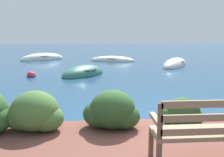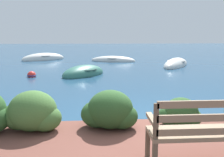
{
  "view_description": "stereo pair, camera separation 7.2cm",
  "coord_description": "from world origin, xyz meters",
  "px_view_note": "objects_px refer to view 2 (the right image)",
  "views": [
    {
      "loc": [
        -0.99,
        -4.76,
        1.95
      ],
      "look_at": [
        -0.27,
        4.92,
        0.16
      ],
      "focal_mm": 40.0,
      "sensor_mm": 36.0,
      "label": 1
    },
    {
      "loc": [
        -0.92,
        -4.76,
        1.95
      ],
      "look_at": [
        -0.27,
        4.92,
        0.16
      ],
      "focal_mm": 40.0,
      "sensor_mm": 36.0,
      "label": 2
    }
  ],
  "objects_px": {
    "rowboat_outer": "(44,59)",
    "mooring_buoy": "(32,75)",
    "rowboat_nearest": "(84,74)",
    "rowboat_mid": "(176,65)",
    "rowboat_far": "(113,61)",
    "park_bench": "(205,130)"
  },
  "relations": [
    {
      "from": "park_bench",
      "to": "mooring_buoy",
      "type": "relative_size",
      "value": 3.5
    },
    {
      "from": "rowboat_mid",
      "to": "rowboat_outer",
      "type": "distance_m",
      "value": 9.31
    },
    {
      "from": "rowboat_far",
      "to": "rowboat_outer",
      "type": "height_order",
      "value": "rowboat_outer"
    },
    {
      "from": "rowboat_outer",
      "to": "rowboat_mid",
      "type": "bearing_deg",
      "value": -57.4
    },
    {
      "from": "rowboat_mid",
      "to": "rowboat_outer",
      "type": "relative_size",
      "value": 1.06
    },
    {
      "from": "park_bench",
      "to": "rowboat_far",
      "type": "bearing_deg",
      "value": 97.17
    },
    {
      "from": "rowboat_outer",
      "to": "mooring_buoy",
      "type": "height_order",
      "value": "rowboat_outer"
    },
    {
      "from": "mooring_buoy",
      "to": "park_bench",
      "type": "bearing_deg",
      "value": -62.57
    },
    {
      "from": "rowboat_outer",
      "to": "rowboat_nearest",
      "type": "bearing_deg",
      "value": -97.78
    },
    {
      "from": "rowboat_nearest",
      "to": "rowboat_far",
      "type": "bearing_deg",
      "value": 24.15
    },
    {
      "from": "rowboat_outer",
      "to": "mooring_buoy",
      "type": "xyz_separation_m",
      "value": [
        0.88,
        -7.01,
        -0.01
      ]
    },
    {
      "from": "park_bench",
      "to": "rowboat_outer",
      "type": "relative_size",
      "value": 0.45
    },
    {
      "from": "rowboat_far",
      "to": "rowboat_mid",
      "type": "bearing_deg",
      "value": 158.4
    },
    {
      "from": "rowboat_outer",
      "to": "rowboat_far",
      "type": "bearing_deg",
      "value": -46.32
    },
    {
      "from": "rowboat_far",
      "to": "rowboat_nearest",
      "type": "bearing_deg",
      "value": 87.91
    },
    {
      "from": "park_bench",
      "to": "mooring_buoy",
      "type": "xyz_separation_m",
      "value": [
        -4.26,
        8.21,
        -0.64
      ]
    },
    {
      "from": "park_bench",
      "to": "rowboat_far",
      "type": "distance_m",
      "value": 14.07
    },
    {
      "from": "rowboat_mid",
      "to": "park_bench",
      "type": "bearing_deg",
      "value": -163.74
    },
    {
      "from": "park_bench",
      "to": "rowboat_outer",
      "type": "bearing_deg",
      "value": 115.04
    },
    {
      "from": "rowboat_nearest",
      "to": "rowboat_mid",
      "type": "bearing_deg",
      "value": -19.51
    },
    {
      "from": "park_bench",
      "to": "rowboat_mid",
      "type": "xyz_separation_m",
      "value": [
        3.33,
        11.38,
        -0.64
      ]
    },
    {
      "from": "rowboat_mid",
      "to": "rowboat_far",
      "type": "distance_m",
      "value": 4.42
    }
  ]
}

